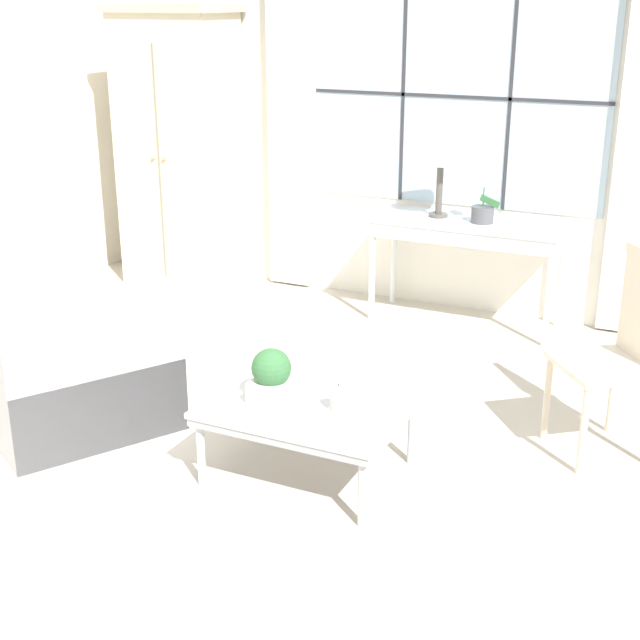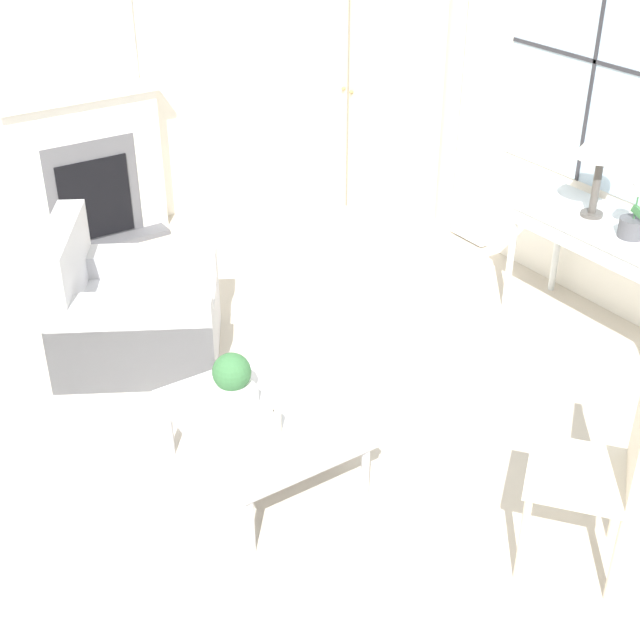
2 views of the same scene
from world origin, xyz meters
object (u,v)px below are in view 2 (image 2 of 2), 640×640
at_px(armoire, 378,80).
at_px(side_chair_wooden, 610,458).
at_px(potted_orchid, 636,210).
at_px(potted_plant_small, 232,379).
at_px(fireplace, 85,154).
at_px(pillar_candle, 274,424).
at_px(armchair_upholstered, 132,315).
at_px(coffee_table, 263,420).
at_px(console_table, 618,242).
at_px(table_lamp, 604,142).

height_order(armoire, side_chair_wooden, armoire).
xyz_separation_m(potted_orchid, potted_plant_small, (-0.32, -2.45, -0.40)).
height_order(fireplace, pillar_candle, fireplace).
height_order(potted_orchid, side_chair_wooden, potted_orchid).
relative_size(armchair_upholstered, potted_plant_small, 4.56).
xyz_separation_m(armchair_upholstered, coffee_table, (1.40, 0.08, 0.07)).
bearing_deg(armchair_upholstered, side_chair_wooden, 19.83).
bearing_deg(console_table, armoire, -179.74).
height_order(fireplace, table_lamp, fireplace).
bearing_deg(potted_plant_small, armchair_upholstered, -179.51).
height_order(armchair_upholstered, potted_plant_small, armchair_upholstered).
bearing_deg(armoire, coffee_table, -46.18).
distance_m(fireplace, armchair_upholstered, 1.79).
relative_size(table_lamp, side_chair_wooden, 0.56).
xyz_separation_m(armoire, pillar_candle, (2.49, -2.45, -0.64)).
relative_size(armchair_upholstered, coffee_table, 1.31).
bearing_deg(coffee_table, pillar_candle, -12.52).
relative_size(armchair_upholstered, side_chair_wooden, 1.16).
bearing_deg(coffee_table, armoire, 133.82).
distance_m(console_table, potted_plant_small, 2.50).
relative_size(fireplace, potted_plant_small, 7.76).
relative_size(console_table, potted_orchid, 3.17).
xyz_separation_m(armoire, potted_orchid, (2.47, -0.03, -0.17)).
distance_m(armoire, potted_plant_small, 3.33).
xyz_separation_m(potted_orchid, side_chair_wooden, (1.15, -1.48, -0.33)).
bearing_deg(side_chair_wooden, armchair_upholstered, -160.17).
bearing_deg(fireplace, potted_orchid, 32.26).
bearing_deg(console_table, fireplace, -146.36).
bearing_deg(pillar_candle, coffee_table, 167.48).
distance_m(table_lamp, pillar_candle, 2.60).
relative_size(potted_orchid, potted_plant_small, 1.58).
xyz_separation_m(armoire, coffee_table, (2.31, -2.41, -0.74)).
bearing_deg(console_table, coffee_table, -91.12).
bearing_deg(fireplace, armchair_upholstered, -13.64).
height_order(potted_orchid, pillar_candle, potted_orchid).
xyz_separation_m(fireplace, armoire, (0.78, 2.08, 0.41)).
bearing_deg(side_chair_wooden, potted_plant_small, -146.64).
height_order(fireplace, armoire, armoire).
bearing_deg(potted_orchid, armchair_upholstered, -122.34).
bearing_deg(fireplace, coffee_table, -6.10).
relative_size(console_table, coffee_table, 1.43).
bearing_deg(fireplace, potted_plant_small, -7.76).
bearing_deg(side_chair_wooden, pillar_candle, -140.47).
distance_m(table_lamp, coffee_table, 2.58).
height_order(armchair_upholstered, coffee_table, armchair_upholstered).
bearing_deg(armoire, table_lamp, 0.21).
bearing_deg(armchair_upholstered, potted_plant_small, 0.49).
xyz_separation_m(console_table, pillar_candle, (0.12, -2.46, -0.22)).
xyz_separation_m(potted_orchid, coffee_table, (-0.15, -2.38, -0.58)).
xyz_separation_m(armoire, potted_plant_small, (2.15, -2.48, -0.57)).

